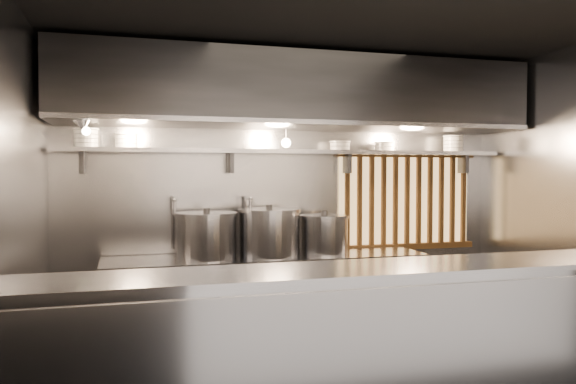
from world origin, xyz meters
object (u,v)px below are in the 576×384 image
heat_lamp (83,124)px  pendant_bulb (286,143)px  stock_pot_right (324,234)px  stock_pot_mid (269,232)px  stock_pot_left (207,235)px

heat_lamp → pendant_bulb: 1.83m
heat_lamp → stock_pot_right: size_ratio=0.59×
heat_lamp → stock_pot_right: (2.15, 0.24, -0.98)m
stock_pot_right → stock_pot_mid: bearing=179.1°
stock_pot_mid → stock_pot_right: bearing=-0.9°
heat_lamp → stock_pot_mid: 1.88m
stock_pot_left → stock_pot_right: (1.12, -0.00, -0.02)m
heat_lamp → stock_pot_right: 2.37m
heat_lamp → stock_pot_mid: size_ratio=0.57×
pendant_bulb → stock_pot_right: bearing=-17.5°
heat_lamp → stock_pot_right: heat_lamp is taller
pendant_bulb → stock_pot_right: (0.35, -0.11, -0.87)m
heat_lamp → pendant_bulb: size_ratio=1.87×
heat_lamp → stock_pot_mid: heat_lamp is taller
pendant_bulb → stock_pot_mid: 0.87m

